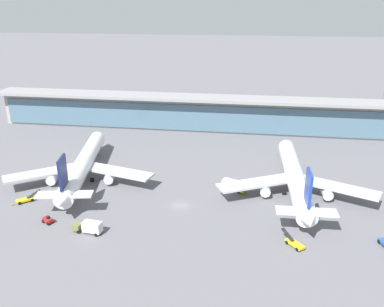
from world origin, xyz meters
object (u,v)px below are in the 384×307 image
service_truck_mid_apron_red (48,220)px  airliner_centre_stand (295,177)px  service_truck_on_taxiway_olive (89,227)px  service_truck_near_nose_yellow (294,243)px  safety_cone_alpha (13,204)px  service_truck_by_tail_yellow (26,199)px  airliner_left_stand (83,165)px  service_truck_at_far_stand_yellow (233,185)px

service_truck_mid_apron_red → airliner_centre_stand: bearing=23.2°
service_truck_mid_apron_red → service_truck_on_taxiway_olive: (12.39, -2.86, 0.82)m
service_truck_near_nose_yellow → safety_cone_alpha: bearing=173.6°
airliner_centre_stand → service_truck_by_tail_yellow: bearing=-167.0°
service_truck_mid_apron_red → service_truck_on_taxiway_olive: size_ratio=0.44×
airliner_centre_stand → service_truck_mid_apron_red: size_ratio=17.90×
airliner_centre_stand → service_truck_by_tail_yellow: (-75.22, -17.38, -4.18)m
service_truck_by_tail_yellow → safety_cone_alpha: size_ratio=8.36×
service_truck_mid_apron_red → service_truck_by_tail_yellow: bearing=139.8°
service_truck_near_nose_yellow → service_truck_by_tail_yellow: 73.81m
airliner_centre_stand → service_truck_on_taxiway_olive: 59.44m
service_truck_mid_apron_red → airliner_left_stand: bearing=93.3°
service_truck_mid_apron_red → safety_cone_alpha: size_ratio=4.74×
service_truck_near_nose_yellow → service_truck_on_taxiway_olive: 48.97m
airliner_left_stand → safety_cone_alpha: bearing=-123.3°
service_truck_by_tail_yellow → service_truck_near_nose_yellow: bearing=-8.5°
safety_cone_alpha → service_truck_on_taxiway_olive: bearing=-21.1°
service_truck_on_taxiway_olive → safety_cone_alpha: service_truck_on_taxiway_olive is taller
airliner_left_stand → service_truck_mid_apron_red: size_ratio=17.81×
airliner_left_stand → service_truck_on_taxiway_olive: size_ratio=7.84×
airliner_left_stand → service_truck_mid_apron_red: bearing=-86.7°
service_truck_by_tail_yellow → safety_cone_alpha: bearing=-135.2°
airliner_centre_stand → service_truck_by_tail_yellow: 77.31m
service_truck_on_taxiway_olive → service_truck_near_nose_yellow: bearing=2.0°
service_truck_mid_apron_red → service_truck_by_tail_yellow: (-11.67, 9.85, -0.07)m
airliner_left_stand → safety_cone_alpha: 23.49m
service_truck_by_tail_yellow → safety_cone_alpha: 3.56m
service_truck_at_far_stand_yellow → service_truck_on_taxiway_olive: bearing=-138.7°
service_truck_near_nose_yellow → safety_cone_alpha: service_truck_near_nose_yellow is taller
airliner_left_stand → service_truck_by_tail_yellow: bearing=-121.2°
service_truck_by_tail_yellow → service_truck_at_far_stand_yellow: size_ratio=0.77×
service_truck_on_taxiway_olive → airliner_centre_stand: bearing=30.5°
airliner_left_stand → service_truck_by_tail_yellow: 20.03m
service_truck_on_taxiway_olive → safety_cone_alpha: size_ratio=10.77×
airliner_centre_stand → service_truck_at_far_stand_yellow: 18.33m
service_truck_on_taxiway_olive → service_truck_at_far_stand_yellow: same height
airliner_left_stand → service_truck_on_taxiway_olive: 32.75m
service_truck_on_taxiway_olive → safety_cone_alpha: 28.49m
airliner_centre_stand → service_truck_near_nose_yellow: (-2.22, -28.34, -4.18)m
service_truck_at_far_stand_yellow → service_truck_by_tail_yellow: bearing=-164.0°
airliner_left_stand → airliner_centre_stand: bearing=0.5°
service_truck_mid_apron_red → safety_cone_alpha: (-14.17, 7.37, -0.56)m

